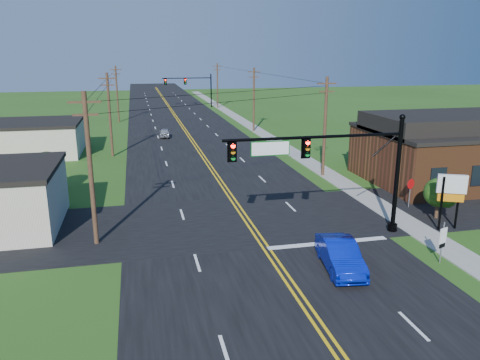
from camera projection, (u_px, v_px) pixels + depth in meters
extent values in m
plane|color=#274D16|center=(306.00, 313.00, 20.51)|extent=(260.00, 260.00, 0.00)
cube|color=black|center=(185.00, 131.00, 67.57)|extent=(16.00, 220.00, 0.04)
cube|color=black|center=(244.00, 220.00, 31.80)|extent=(70.00, 10.00, 0.04)
cube|color=gray|center=(274.00, 141.00, 60.36)|extent=(2.00, 160.00, 0.08)
cylinder|color=black|center=(397.00, 177.00, 28.94)|extent=(0.28, 0.28, 7.20)
cylinder|color=black|center=(392.00, 227.00, 29.83)|extent=(0.60, 0.60, 0.50)
sphere|color=black|center=(402.00, 117.00, 27.97)|extent=(0.36, 0.36, 0.36)
cylinder|color=black|center=(315.00, 137.00, 27.07)|extent=(11.00, 0.18, 0.18)
cube|color=#055B12|center=(270.00, 148.00, 26.65)|extent=(2.30, 0.06, 0.85)
cylinder|color=black|center=(211.00, 90.00, 96.72)|extent=(0.28, 0.28, 7.20)
cylinder|color=black|center=(211.00, 106.00, 97.60)|extent=(0.60, 0.60, 0.50)
sphere|color=black|center=(211.00, 71.00, 95.74)|extent=(0.36, 0.36, 0.36)
cylinder|color=black|center=(187.00, 78.00, 95.03)|extent=(10.00, 0.18, 0.18)
cube|color=#055B12|center=(171.00, 81.00, 94.50)|extent=(2.30, 0.06, 0.85)
cube|color=brown|center=(450.00, 156.00, 41.08)|extent=(14.00, 11.00, 4.40)
cube|color=black|center=(453.00, 130.00, 40.47)|extent=(14.20, 11.20, 0.30)
cube|color=beige|center=(24.00, 140.00, 51.83)|extent=(12.00, 9.00, 3.40)
cube|color=black|center=(22.00, 123.00, 51.34)|extent=(12.20, 9.20, 0.30)
cylinder|color=#392419|center=(91.00, 171.00, 26.73)|extent=(0.28, 0.28, 9.00)
cube|color=#392419|center=(85.00, 102.00, 25.71)|extent=(1.80, 0.12, 0.12)
cube|color=#392419|center=(86.00, 115.00, 25.89)|extent=(1.40, 0.12, 0.12)
cylinder|color=#392419|center=(110.00, 115.00, 50.27)|extent=(0.28, 0.28, 9.00)
cube|color=#392419|center=(107.00, 78.00, 49.24)|extent=(1.80, 0.12, 0.12)
cube|color=#392419|center=(108.00, 85.00, 49.42)|extent=(1.40, 0.12, 0.12)
cylinder|color=#392419|center=(117.00, 94.00, 75.68)|extent=(0.28, 0.28, 9.00)
cube|color=#392419|center=(115.00, 70.00, 74.65)|extent=(1.80, 0.12, 0.12)
cube|color=#392419|center=(116.00, 74.00, 74.84)|extent=(1.40, 0.12, 0.12)
cylinder|color=#392419|center=(325.00, 128.00, 42.09)|extent=(0.28, 0.28, 9.00)
cube|color=#392419|center=(327.00, 84.00, 41.07)|extent=(1.80, 0.12, 0.12)
cube|color=#392419|center=(327.00, 92.00, 41.25)|extent=(1.40, 0.12, 0.12)
cylinder|color=#392419|center=(254.00, 100.00, 66.57)|extent=(0.28, 0.28, 9.00)
cube|color=#392419|center=(254.00, 72.00, 65.54)|extent=(1.80, 0.12, 0.12)
cube|color=#392419|center=(254.00, 77.00, 65.73)|extent=(1.40, 0.12, 0.12)
cylinder|color=#392419|center=(217.00, 86.00, 94.81)|extent=(0.28, 0.28, 9.00)
cube|color=#392419|center=(217.00, 66.00, 93.78)|extent=(1.80, 0.12, 0.12)
cube|color=#392419|center=(217.00, 70.00, 93.97)|extent=(1.40, 0.12, 0.12)
cylinder|color=#392419|center=(364.00, 154.00, 48.11)|extent=(0.24, 0.24, 1.85)
sphere|color=#19390D|center=(366.00, 138.00, 47.67)|extent=(3.00, 3.00, 3.00)
cylinder|color=#392419|center=(437.00, 209.00, 32.01)|extent=(0.24, 0.24, 1.32)
sphere|color=#19390D|center=(439.00, 192.00, 31.70)|extent=(2.00, 2.00, 2.00)
cylinder|color=#392419|center=(49.00, 183.00, 38.06)|extent=(0.24, 0.24, 1.54)
sphere|color=#19390D|center=(47.00, 166.00, 37.70)|extent=(2.40, 2.40, 2.40)
imported|color=#081AB1|center=(340.00, 256.00, 24.40)|extent=(2.32, 4.91, 1.55)
imported|color=#ABABAF|center=(165.00, 133.00, 62.68)|extent=(1.61, 3.61, 1.21)
cylinder|color=slate|center=(442.00, 243.00, 25.09)|extent=(0.10, 0.10, 2.34)
cube|color=white|center=(444.00, 231.00, 24.88)|extent=(0.56, 0.24, 0.32)
cube|color=white|center=(443.00, 238.00, 24.99)|extent=(0.56, 0.24, 0.59)
cube|color=black|center=(442.00, 246.00, 25.10)|extent=(0.46, 0.20, 0.23)
cylinder|color=slate|center=(410.00, 194.00, 34.15)|extent=(0.09, 0.09, 2.05)
cylinder|color=#B80A0B|center=(411.00, 184.00, 33.92)|extent=(0.74, 0.32, 0.78)
cylinder|color=black|center=(441.00, 204.00, 29.53)|extent=(0.18, 0.18, 3.57)
cylinder|color=black|center=(458.00, 203.00, 29.78)|extent=(0.18, 0.18, 3.57)
cube|color=silver|center=(452.00, 184.00, 29.31)|extent=(1.73, 0.96, 1.19)
cube|color=#CC720C|center=(450.00, 197.00, 29.55)|extent=(1.54, 0.85, 0.50)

